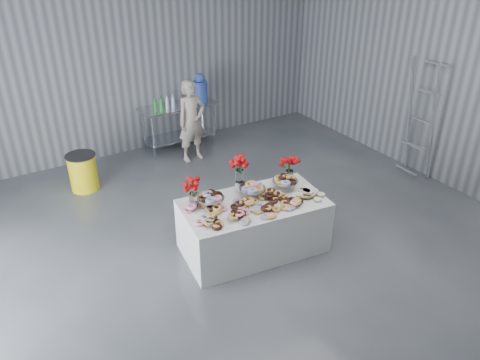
% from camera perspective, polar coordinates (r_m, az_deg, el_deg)
% --- Properties ---
extents(ground, '(9.00, 9.00, 0.00)m').
position_cam_1_polar(ground, '(6.23, 2.99, -11.00)').
color(ground, '#373A3E').
rests_on(ground, ground).
extents(room_walls, '(8.04, 9.04, 4.02)m').
position_cam_1_polar(room_walls, '(4.89, 0.59, 12.87)').
color(room_walls, gray).
rests_on(room_walls, ground).
extents(display_table, '(2.01, 1.23, 0.75)m').
position_cam_1_polar(display_table, '(6.39, 1.64, -5.60)').
color(display_table, silver).
rests_on(display_table, ground).
extents(prep_table, '(1.50, 0.60, 0.90)m').
position_cam_1_polar(prep_table, '(9.36, -7.47, 7.42)').
color(prep_table, silver).
rests_on(prep_table, ground).
extents(donut_mounds, '(1.89, 1.02, 0.09)m').
position_cam_1_polar(donut_mounds, '(6.13, 1.95, -2.58)').
color(donut_mounds, '#CB8F4A').
rests_on(donut_mounds, display_table).
extents(cake_stand_left, '(0.36, 0.36, 0.17)m').
position_cam_1_polar(cake_stand_left, '(6.05, -3.61, -2.03)').
color(cake_stand_left, silver).
rests_on(cake_stand_left, display_table).
extents(cake_stand_mid, '(0.36, 0.36, 0.17)m').
position_cam_1_polar(cake_stand_mid, '(6.25, 1.52, -0.88)').
color(cake_stand_mid, silver).
rests_on(cake_stand_mid, display_table).
extents(cake_stand_right, '(0.36, 0.36, 0.17)m').
position_cam_1_polar(cake_stand_right, '(6.46, 5.53, 0.02)').
color(cake_stand_right, silver).
rests_on(cake_stand_right, display_table).
extents(danish_pile, '(0.48, 0.48, 0.11)m').
position_cam_1_polar(danish_pile, '(6.37, 8.38, -1.48)').
color(danish_pile, white).
rests_on(danish_pile, display_table).
extents(bouquet_left, '(0.26, 0.26, 0.42)m').
position_cam_1_polar(bouquet_left, '(5.99, -5.79, -0.70)').
color(bouquet_left, white).
rests_on(bouquet_left, display_table).
extents(bouquet_right, '(0.26, 0.26, 0.42)m').
position_cam_1_polar(bouquet_right, '(6.57, 6.10, 2.04)').
color(bouquet_right, white).
rests_on(bouquet_right, display_table).
extents(bouquet_center, '(0.26, 0.26, 0.57)m').
position_cam_1_polar(bouquet_center, '(6.26, -0.07, 1.66)').
color(bouquet_center, silver).
rests_on(bouquet_center, display_table).
extents(water_jug, '(0.28, 0.28, 0.55)m').
position_cam_1_polar(water_jug, '(9.39, -4.86, 11.05)').
color(water_jug, blue).
rests_on(water_jug, prep_table).
extents(drink_bottles, '(0.54, 0.08, 0.27)m').
position_cam_1_polar(drink_bottles, '(9.02, -9.24, 9.28)').
color(drink_bottles, '#268C33').
rests_on(drink_bottles, prep_table).
extents(person, '(0.59, 0.42, 1.54)m').
position_cam_1_polar(person, '(8.79, -5.90, 7.15)').
color(person, '#CC8C93').
rests_on(person, ground).
extents(trash_barrel, '(0.50, 0.50, 0.64)m').
position_cam_1_polar(trash_barrel, '(8.29, -18.59, 0.93)').
color(trash_barrel, yellow).
rests_on(trash_barrel, ground).
extents(stepladder, '(0.57, 0.53, 2.14)m').
position_cam_1_polar(stepladder, '(8.58, 21.21, 6.87)').
color(stepladder, silver).
rests_on(stepladder, ground).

